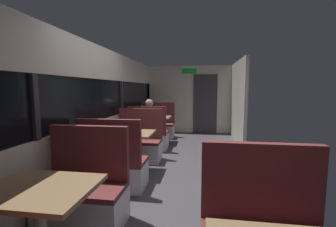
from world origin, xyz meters
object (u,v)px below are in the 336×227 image
object	(u,v)px
dining_table_mid_window	(128,138)
bench_near_window_facing_entry	(84,195)
dining_table_far_window	(154,120)
seated_passenger	(149,128)
bench_far_window_facing_end	(149,136)
bench_mid_window_facing_entry	(139,145)
dining_table_near_window	(38,199)
bench_far_window_facing_entry	(159,127)
bench_mid_window_facing_end	(114,167)

from	to	relation	value
dining_table_mid_window	bench_near_window_facing_entry	bearing A→B (deg)	-90.00
dining_table_far_window	seated_passenger	world-z (taller)	seated_passenger
bench_near_window_facing_entry	bench_far_window_facing_end	size ratio (longest dim) A/B	1.00
dining_table_far_window	bench_far_window_facing_end	distance (m)	0.77
dining_table_far_window	bench_mid_window_facing_entry	bearing A→B (deg)	-90.00
dining_table_near_window	bench_far_window_facing_entry	size ratio (longest dim) A/B	0.82
dining_table_near_window	dining_table_mid_window	xyz separation A→B (m)	(0.00, 2.31, 0.00)
bench_mid_window_facing_entry	seated_passenger	world-z (taller)	seated_passenger
bench_near_window_facing_entry	bench_mid_window_facing_entry	distance (m)	2.31
bench_mid_window_facing_end	seated_passenger	world-z (taller)	seated_passenger
bench_near_window_facing_entry	dining_table_far_window	bearing A→B (deg)	90.00
dining_table_near_window	bench_mid_window_facing_entry	bearing A→B (deg)	90.00
bench_mid_window_facing_end	bench_mid_window_facing_entry	bearing A→B (deg)	90.00
bench_mid_window_facing_end	bench_mid_window_facing_entry	world-z (taller)	same
bench_far_window_facing_entry	seated_passenger	world-z (taller)	seated_passenger
bench_mid_window_facing_end	seated_passenger	bearing A→B (deg)	90.00
dining_table_mid_window	bench_mid_window_facing_entry	bearing A→B (deg)	90.00
dining_table_near_window	bench_far_window_facing_entry	bearing A→B (deg)	90.00
dining_table_mid_window	bench_far_window_facing_end	size ratio (longest dim) A/B	0.82
dining_table_mid_window	bench_far_window_facing_entry	bearing A→B (deg)	90.00
bench_near_window_facing_entry	seated_passenger	distance (m)	3.31
dining_table_far_window	bench_far_window_facing_end	bearing A→B (deg)	-90.00
bench_mid_window_facing_entry	bench_far_window_facing_end	size ratio (longest dim) A/B	1.00
bench_near_window_facing_entry	bench_far_window_facing_end	world-z (taller)	same
dining_table_mid_window	bench_mid_window_facing_end	size ratio (longest dim) A/B	0.82
dining_table_mid_window	seated_passenger	xyz separation A→B (m)	(0.00, 1.69, -0.10)
dining_table_far_window	bench_far_window_facing_entry	bearing A→B (deg)	90.00
dining_table_near_window	bench_mid_window_facing_end	bearing A→B (deg)	90.00
dining_table_near_window	bench_mid_window_facing_entry	world-z (taller)	bench_mid_window_facing_entry
bench_mid_window_facing_entry	bench_far_window_facing_end	distance (m)	0.91
bench_far_window_facing_end	dining_table_mid_window	bearing A→B (deg)	-90.00
dining_table_far_window	seated_passenger	distance (m)	0.64
bench_mid_window_facing_entry	dining_table_far_window	bearing A→B (deg)	90.00
dining_table_mid_window	dining_table_far_window	size ratio (longest dim) A/B	1.00
bench_near_window_facing_entry	bench_mid_window_facing_entry	world-z (taller)	same
dining_table_near_window	bench_far_window_facing_end	size ratio (longest dim) A/B	0.82
dining_table_near_window	bench_near_window_facing_entry	xyz separation A→B (m)	(0.00, 0.70, -0.31)
dining_table_near_window	bench_far_window_facing_end	bearing A→B (deg)	90.00
bench_mid_window_facing_entry	dining_table_far_window	size ratio (longest dim) A/B	1.22
bench_mid_window_facing_entry	bench_near_window_facing_entry	bearing A→B (deg)	-90.00
bench_far_window_facing_entry	bench_far_window_facing_end	bearing A→B (deg)	-90.00
bench_mid_window_facing_end	dining_table_mid_window	bearing A→B (deg)	90.00
dining_table_mid_window	seated_passenger	size ratio (longest dim) A/B	0.71
bench_mid_window_facing_entry	dining_table_near_window	bearing A→B (deg)	-90.00
dining_table_mid_window	dining_table_far_window	xyz separation A→B (m)	(0.00, 2.31, 0.00)
dining_table_mid_window	dining_table_far_window	world-z (taller)	same
dining_table_far_window	bench_far_window_facing_end	xyz separation A→B (m)	(0.00, -0.70, -0.31)
bench_near_window_facing_entry	seated_passenger	size ratio (longest dim) A/B	0.87
bench_mid_window_facing_entry	bench_far_window_facing_entry	distance (m)	2.31
bench_far_window_facing_end	bench_far_window_facing_entry	world-z (taller)	same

